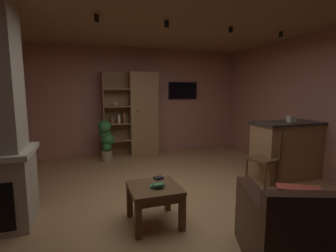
% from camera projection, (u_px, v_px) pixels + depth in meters
% --- Properties ---
extents(floor, '(5.69, 6.08, 0.02)m').
position_uv_depth(floor, '(177.00, 201.00, 3.73)').
color(floor, '#A37A4C').
rests_on(floor, ground).
extents(wall_back, '(5.81, 0.06, 2.63)m').
position_uv_depth(wall_back, '(134.00, 102.00, 6.42)').
color(wall_back, '#AD7060').
rests_on(wall_back, ground).
extents(wall_right, '(0.06, 6.08, 2.63)m').
position_uv_depth(wall_right, '(329.00, 107.00, 4.47)').
color(wall_right, '#AD7060').
rests_on(wall_right, ground).
extents(ceiling, '(5.69, 6.08, 0.02)m').
position_uv_depth(ceiling, '(178.00, 11.00, 3.37)').
color(ceiling, '#8E6B47').
extents(window_pane_back, '(0.68, 0.01, 0.74)m').
position_uv_depth(window_pane_back, '(126.00, 103.00, 6.33)').
color(window_pane_back, white).
extents(bookshelf_cabinet, '(1.32, 0.41, 2.04)m').
position_uv_depth(bookshelf_cabinet, '(140.00, 115.00, 6.24)').
color(bookshelf_cabinet, '#997047').
rests_on(bookshelf_cabinet, ground).
extents(kitchen_bar_counter, '(1.53, 0.64, 1.04)m').
position_uv_depth(kitchen_bar_counter, '(292.00, 149.00, 4.69)').
color(kitchen_bar_counter, '#997047').
rests_on(kitchen_bar_counter, ground).
extents(tissue_box, '(0.14, 0.14, 0.11)m').
position_uv_depth(tissue_box, '(291.00, 119.00, 4.54)').
color(tissue_box, '#BFB299').
rests_on(tissue_box, kitchen_bar_counter).
extents(leather_couch, '(1.81, 1.42, 0.84)m').
position_uv_depth(leather_couch, '(335.00, 236.00, 2.28)').
color(leather_couch, '#382116').
rests_on(leather_couch, ground).
extents(coffee_table, '(0.59, 0.60, 0.47)m').
position_uv_depth(coffee_table, '(154.00, 194.00, 3.04)').
color(coffee_table, brown).
rests_on(coffee_table, ground).
extents(table_book_0, '(0.14, 0.11, 0.03)m').
position_uv_depth(table_book_0, '(155.00, 186.00, 2.99)').
color(table_book_0, '#387247').
rests_on(table_book_0, coffee_table).
extents(table_book_1, '(0.14, 0.09, 0.03)m').
position_uv_depth(table_book_1, '(159.00, 185.00, 2.96)').
color(table_book_1, '#387247').
rests_on(table_book_1, coffee_table).
extents(table_book_2, '(0.12, 0.11, 0.03)m').
position_uv_depth(table_book_2, '(158.00, 178.00, 3.11)').
color(table_book_2, black).
rests_on(table_book_2, coffee_table).
extents(dining_chair, '(0.52, 0.52, 0.92)m').
position_uv_depth(dining_chair, '(266.00, 154.00, 4.29)').
color(dining_chair, brown).
rests_on(dining_chair, ground).
extents(potted_floor_plant, '(0.37, 0.36, 0.94)m').
position_uv_depth(potted_floor_plant, '(106.00, 139.00, 5.77)').
color(potted_floor_plant, '#9E896B').
rests_on(potted_floor_plant, ground).
extents(wall_mounted_tv, '(0.79, 0.06, 0.44)m').
position_uv_depth(wall_mounted_tv, '(183.00, 91.00, 6.75)').
color(wall_mounted_tv, black).
extents(track_light_spot_0, '(0.07, 0.07, 0.09)m').
position_uv_depth(track_light_spot_0, '(8.00, 10.00, 3.04)').
color(track_light_spot_0, black).
extents(track_light_spot_1, '(0.07, 0.07, 0.09)m').
position_uv_depth(track_light_spot_1, '(97.00, 18.00, 3.41)').
color(track_light_spot_1, black).
extents(track_light_spot_2, '(0.07, 0.07, 0.09)m').
position_uv_depth(track_light_spot_2, '(167.00, 24.00, 3.71)').
color(track_light_spot_2, black).
extents(track_light_spot_3, '(0.07, 0.07, 0.09)m').
position_uv_depth(track_light_spot_3, '(231.00, 30.00, 4.05)').
color(track_light_spot_3, black).
extents(track_light_spot_4, '(0.07, 0.07, 0.09)m').
position_uv_depth(track_light_spot_4, '(281.00, 34.00, 4.38)').
color(track_light_spot_4, black).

